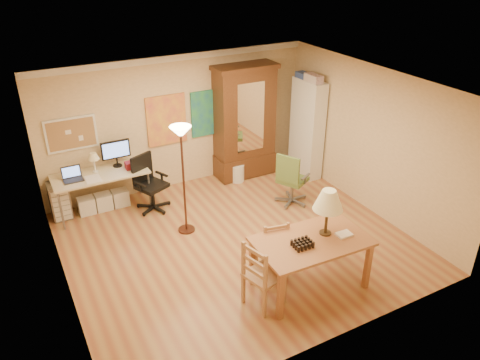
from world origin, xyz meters
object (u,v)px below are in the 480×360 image
dining_table (318,229)px  office_chair_green (291,190)px  office_chair_black (151,195)px  armoire (244,129)px  computer_desk (103,187)px  bookshelf (307,129)px

dining_table → office_chair_green: size_ratio=1.54×
dining_table → office_chair_black: dining_table is taller
dining_table → office_chair_black: 3.60m
office_chair_green → armoire: 1.75m
dining_table → computer_desk: 4.28m
computer_desk → office_chair_green: bearing=-24.6°
computer_desk → office_chair_black: bearing=-26.5°
office_chair_green → bookshelf: (1.00, 0.97, 0.75)m
dining_table → bookshelf: (2.03, 3.11, 0.07)m
computer_desk → office_chair_green: computer_desk is taller
computer_desk → armoire: 3.11m
office_chair_black → armoire: armoire is taller
dining_table → office_chair_green: dining_table is taller
office_chair_black → armoire: (2.27, 0.47, 0.76)m
dining_table → computer_desk: bearing=121.4°
computer_desk → dining_table: bearing=-58.6°
computer_desk → armoire: bearing=1.5°
office_chair_black → office_chair_green: (2.45, -1.09, -0.00)m
dining_table → bookshelf: 3.71m
armoire → office_chair_green: bearing=-83.2°
computer_desk → bookshelf: (4.24, -0.52, 0.56)m
office_chair_green → bookshelf: bookshelf is taller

